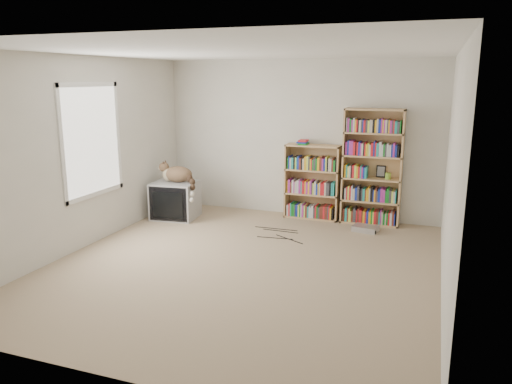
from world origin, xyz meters
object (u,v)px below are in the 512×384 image
(cat, at_px, (180,177))
(bookcase_short, at_px, (313,185))
(crt_tv, at_px, (176,200))
(dvd_player, at_px, (365,229))
(bookcase_tall, at_px, (372,170))

(cat, distance_m, bookcase_short, 2.12)
(crt_tv, relative_size, dvd_player, 2.09)
(crt_tv, bearing_deg, dvd_player, -0.74)
(cat, height_order, bookcase_short, bookcase_short)
(dvd_player, bearing_deg, bookcase_tall, 100.47)
(bookcase_short, distance_m, dvd_player, 1.15)
(crt_tv, xyz_separation_m, bookcase_tall, (3.00, 0.75, 0.55))
(cat, bearing_deg, crt_tv, 166.04)
(bookcase_short, height_order, dvd_player, bookcase_short)
(bookcase_tall, relative_size, dvd_player, 5.00)
(crt_tv, bearing_deg, bookcase_tall, 7.75)
(cat, bearing_deg, dvd_player, -4.26)
(cat, xyz_separation_m, bookcase_short, (1.98, 0.76, -0.14))
(bookcase_short, bearing_deg, cat, -159.05)
(bookcase_short, relative_size, dvd_player, 3.36)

